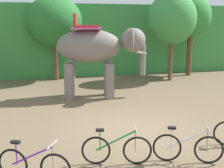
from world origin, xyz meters
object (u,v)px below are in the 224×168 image
tree_center_right (54,22)px  elephant (97,49)px  tree_center_left (172,18)px  tree_left (191,17)px  tree_far_right (172,18)px  bike_green (116,149)px  bike_white (188,148)px  bike_purple (34,165)px

tree_center_right → elephant: tree_center_right is taller
tree_center_right → tree_center_left: bearing=-17.0°
tree_left → tree_far_right: bearing=-148.6°
tree_center_right → tree_left: 8.52m
tree_center_left → tree_left: 2.39m
tree_left → tree_center_right: bearing=175.6°
tree_left → elephant: bearing=-149.6°
tree_center_right → bike_green: size_ratio=2.97×
tree_center_left → tree_far_right: bearing=62.7°
elephant → tree_left: bearing=30.4°
bike_white → bike_green: bearing=167.9°
tree_left → elephant: size_ratio=1.20×
tree_center_right → bike_white: bearing=-79.8°
tree_far_right → bike_green: size_ratio=3.09×
elephant → tree_far_right: bearing=30.1°
tree_center_left → bike_purple: (-8.01, -9.86, -3.27)m
tree_center_left → tree_far_right: size_ratio=1.01×
bike_purple → bike_white: 3.65m
tree_center_left → bike_white: (-4.36, -9.90, -3.27)m
bike_purple → bike_white: (3.65, -0.04, 0.00)m
tree_left → elephant: (-7.04, -4.13, -1.54)m
tree_far_right → bike_purple: tree_far_right is taller
bike_green → bike_white: 1.75m
bike_green → bike_purple: bearing=-170.6°
bike_purple → tree_left: bearing=48.3°
tree_far_right → bike_purple: size_ratio=3.36×
bike_purple → bike_green: (1.95, 0.32, 0.00)m
tree_far_right → tree_left: bearing=31.4°
bike_purple → bike_green: bearing=9.4°
tree_center_right → bike_purple: tree_center_right is taller
tree_center_left → tree_left: tree_center_left is taller
elephant → tree_center_right: bearing=106.9°
tree_center_right → bike_purple: (-1.51, -11.85, -3.04)m
tree_center_left → bike_green: bearing=-122.5°
tree_far_right → bike_purple: (-8.11, -10.05, -3.23)m
tree_far_right → bike_white: tree_far_right is taller
tree_center_right → tree_center_left: size_ratio=0.95×
tree_left → bike_green: 13.94m
tree_center_right → tree_far_right: (6.60, -1.80, 0.18)m
tree_center_left → bike_green: size_ratio=3.12×
bike_green → bike_white: (1.71, -0.36, 0.00)m
elephant → bike_purple: bearing=-112.7°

